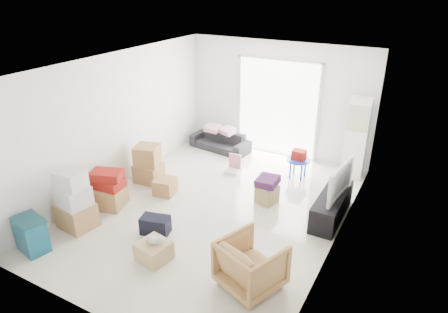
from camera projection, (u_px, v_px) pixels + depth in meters
room_shell at (214, 142)px, 6.98m from camera, size 4.98×6.48×3.18m
sliding_door at (277, 104)px, 9.40m from camera, size 2.10×0.04×2.33m
ac_tower at (356, 138)px, 8.44m from camera, size 0.45×0.30×1.75m
tv_console at (332, 206)px, 7.16m from camera, size 0.43×1.42×0.47m
television at (333, 191)px, 7.04m from camera, size 0.72×1.11×0.14m
sofa at (220, 138)px, 9.97m from camera, size 1.58×0.63×0.60m
pillow_left at (213, 124)px, 9.91m from camera, size 0.36×0.30×0.11m
pillow_right at (228, 126)px, 9.73m from camera, size 0.47×0.42×0.13m
armchair at (251, 262)px, 5.51m from camera, size 1.00×0.97×0.81m
storage_bins at (31, 234)px, 6.28m from camera, size 0.57×0.45×0.59m
box_stack_a at (74, 202)px, 6.80m from camera, size 0.64×0.56×1.09m
box_stack_b at (108, 190)px, 7.50m from camera, size 0.67×0.67×0.73m
box_stack_c at (148, 164)px, 8.37m from camera, size 0.59×0.59×0.82m
loose_box at (165, 186)px, 7.98m from camera, size 0.45×0.45×0.33m
duffel_bag at (155, 225)px, 6.76m from camera, size 0.54×0.40×0.31m
ottoman at (267, 194)px, 7.68m from camera, size 0.43×0.43×0.35m
blanket at (268, 183)px, 7.57m from camera, size 0.40×0.40×0.14m
kids_table at (299, 158)px, 8.52m from camera, size 0.50×0.50×0.63m
toy_walker at (234, 168)px, 8.87m from camera, size 0.32×0.28×0.41m
wood_crate at (154, 251)px, 6.12m from camera, size 0.52×0.52×0.30m
plush_bunny at (155, 240)px, 6.03m from camera, size 0.29×0.16×0.14m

